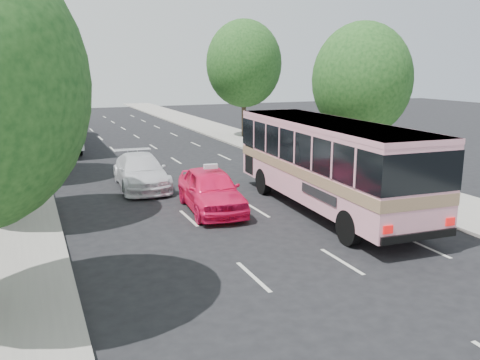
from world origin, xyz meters
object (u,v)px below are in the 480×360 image
pink_taxi (211,190)px  white_pickup (141,171)px  pink_bus (326,156)px  tour_coach_front (52,113)px  tour_coach_rear (37,103)px

pink_taxi → white_pickup: pink_taxi is taller
pink_bus → pink_taxi: pink_bus is taller
tour_coach_front → white_pickup: bearing=-78.3°
tour_coach_front → tour_coach_rear: bearing=93.8°
white_pickup → tour_coach_front: size_ratio=0.40×
pink_bus → white_pickup: 9.21m
pink_bus → white_pickup: (-5.96, 6.87, -1.46)m
white_pickup → tour_coach_front: tour_coach_front is taller
white_pickup → tour_coach_rear: size_ratio=0.40×
pink_bus → tour_coach_front: size_ratio=0.84×
pink_taxi → tour_coach_rear: (-5.57, 31.29, 1.54)m
pink_taxi → tour_coach_rear: 31.82m
pink_bus → pink_taxi: 4.79m
pink_bus → pink_taxi: size_ratio=2.26×
pink_bus → tour_coach_front: (-9.06, 22.06, 0.19)m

